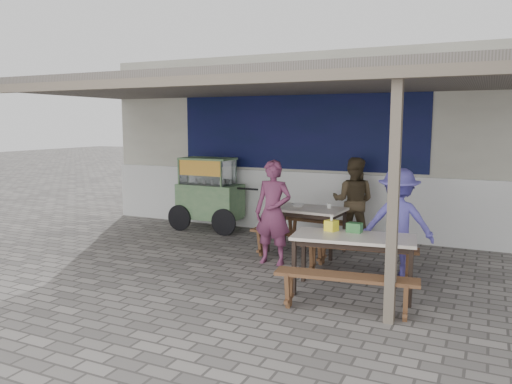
{
  "coord_description": "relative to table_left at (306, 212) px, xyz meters",
  "views": [
    {
      "loc": [
        3.24,
        -6.21,
        2.15
      ],
      "look_at": [
        -0.09,
        0.9,
        1.06
      ],
      "focal_mm": 35.0,
      "sensor_mm": 36.0,
      "label": 1
    }
  ],
  "objects": [
    {
      "name": "patron_street_side",
      "position": [
        -0.22,
        -0.89,
        0.13
      ],
      "size": [
        0.58,
        0.38,
        1.6
      ],
      "primitive_type": "imported",
      "rotation": [
        0.0,
        0.0,
        -0.0
      ],
      "color": "#6A2F4F",
      "rests_on": "ground"
    },
    {
      "name": "table_right",
      "position": [
        1.24,
        -1.72,
        0.0
      ],
      "size": [
        1.59,
        0.88,
        0.75
      ],
      "rotation": [
        0.0,
        0.0,
        0.13
      ],
      "color": "beige",
      "rests_on": "ground"
    },
    {
      "name": "back_wall",
      "position": [
        -0.52,
        2.01,
        1.05
      ],
      "size": [
        9.0,
        1.28,
        3.5
      ],
      "color": "beige",
      "rests_on": "ground"
    },
    {
      "name": "condiment_jar",
      "position": [
        0.36,
        0.13,
        0.12
      ],
      "size": [
        0.07,
        0.07,
        0.08
      ],
      "primitive_type": "cylinder",
      "color": "white",
      "rests_on": "table_left"
    },
    {
      "name": "bench_right_wall",
      "position": [
        1.14,
        -1.01,
        -0.33
      ],
      "size": [
        1.64,
        0.49,
        0.45
      ],
      "rotation": [
        0.0,
        0.0,
        0.13
      ],
      "color": "brown",
      "rests_on": "ground"
    },
    {
      "name": "bench_left_wall",
      "position": [
        0.04,
        0.58,
        -0.34
      ],
      "size": [
        1.36,
        0.38,
        0.45
      ],
      "rotation": [
        0.0,
        0.0,
        -0.07
      ],
      "color": "brown",
      "rests_on": "ground"
    },
    {
      "name": "patron_wall_side",
      "position": [
        0.58,
        0.86,
        0.11
      ],
      "size": [
        0.79,
        0.64,
        1.56
      ],
      "primitive_type": "imported",
      "rotation": [
        0.0,
        0.0,
        3.2
      ],
      "color": "#4C3E2A",
      "rests_on": "ground"
    },
    {
      "name": "tissue_box",
      "position": [
        0.9,
        -1.57,
        0.15
      ],
      "size": [
        0.18,
        0.18,
        0.14
      ],
      "primitive_type": "cube",
      "rotation": [
        0.0,
        0.0,
        -0.34
      ],
      "color": "yellow",
      "rests_on": "table_right"
    },
    {
      "name": "vendor_cart",
      "position": [
        -2.36,
        0.82,
        0.13
      ],
      "size": [
        1.85,
        0.73,
        1.46
      ],
      "rotation": [
        0.0,
        0.0,
        -0.02
      ],
      "color": "#6D8B5C",
      "rests_on": "ground"
    },
    {
      "name": "table_left",
      "position": [
        0.0,
        0.0,
        0.0
      ],
      "size": [
        1.29,
        0.84,
        0.75
      ],
      "rotation": [
        0.0,
        0.0,
        -0.07
      ],
      "color": "beige",
      "rests_on": "ground"
    },
    {
      "name": "donation_box",
      "position": [
        1.19,
        -1.52,
        0.14
      ],
      "size": [
        0.2,
        0.14,
        0.13
      ],
      "primitive_type": "cube",
      "rotation": [
        0.0,
        0.0,
        -0.08
      ],
      "color": "#337339",
      "rests_on": "table_right"
    },
    {
      "name": "patron_right_table",
      "position": [
        1.61,
        -0.71,
        0.1
      ],
      "size": [
        1.08,
        0.75,
        1.53
      ],
      "primitive_type": "imported",
      "rotation": [
        0.0,
        0.0,
        3.34
      ],
      "color": "#5850B7",
      "rests_on": "ground"
    },
    {
      "name": "warung_roof",
      "position": [
        -0.5,
        -0.67,
        2.04
      ],
      "size": [
        9.0,
        4.21,
        2.81
      ],
      "color": "#5C544F",
      "rests_on": "ground"
    },
    {
      "name": "bench_right_street",
      "position": [
        1.33,
        -2.42,
        -0.33
      ],
      "size": [
        1.64,
        0.49,
        0.45
      ],
      "rotation": [
        0.0,
        0.0,
        0.13
      ],
      "color": "brown",
      "rests_on": "ground"
    },
    {
      "name": "ground",
      "position": [
        -0.52,
        -1.57,
        -0.67
      ],
      "size": [
        60.0,
        60.0,
        0.0
      ],
      "primitive_type": "plane",
      "color": "slate",
      "rests_on": "ground"
    },
    {
      "name": "condiment_bowl",
      "position": [
        -0.15,
        0.02,
        0.11
      ],
      "size": [
        0.28,
        0.28,
        0.05
      ],
      "primitive_type": "imported",
      "rotation": [
        0.0,
        0.0,
        0.31
      ],
      "color": "white",
      "rests_on": "table_left"
    },
    {
      "name": "bench_left_street",
      "position": [
        -0.04,
        -0.58,
        -0.34
      ],
      "size": [
        1.36,
        0.38,
        0.45
      ],
      "rotation": [
        0.0,
        0.0,
        -0.07
      ],
      "color": "brown",
      "rests_on": "ground"
    }
  ]
}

